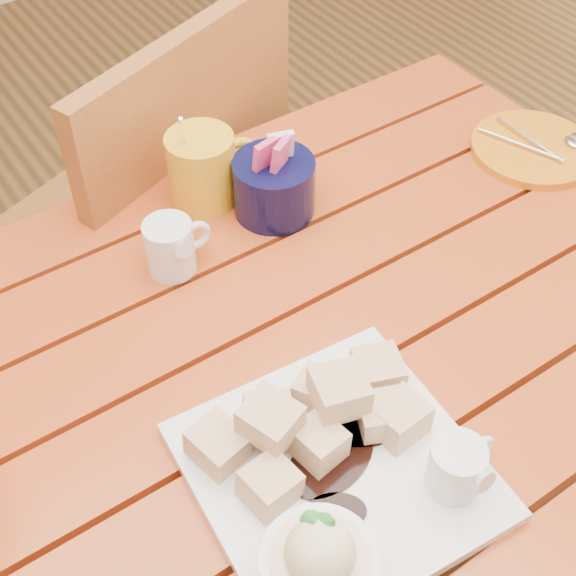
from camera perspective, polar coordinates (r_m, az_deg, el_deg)
table at (r=0.99m, az=-0.90°, el=-9.49°), size 1.20×0.79×0.75m
dessert_plate at (r=0.79m, az=3.31°, el=-13.47°), size 0.29×0.29×0.11m
coffee_mug_right at (r=1.08m, az=-6.00°, el=8.54°), size 0.13×0.09×0.15m
cream_pitcher at (r=0.99m, az=-8.29°, el=2.99°), size 0.09×0.07×0.07m
sugar_caddy at (r=1.06m, az=-1.00°, el=7.32°), size 0.11×0.11×0.12m
orange_saucer at (r=1.23m, az=17.12°, el=9.49°), size 0.18×0.18×0.02m
chair_far at (r=1.41m, az=-9.45°, el=4.11°), size 0.56×0.56×0.93m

